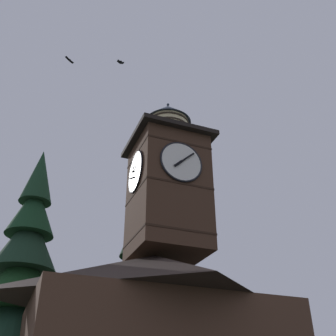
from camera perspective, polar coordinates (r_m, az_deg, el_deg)
The scene contains 6 objects.
clock_tower at distance 21.69m, azimuth -0.03°, elevation -1.78°, with size 4.19×4.19×9.26m.
pine_tree_behind at distance 24.35m, azimuth -4.16°, elevation -18.56°, with size 4.94×4.94×15.29m.
pine_tree_aside at distance 23.55m, azimuth -20.04°, elevation -16.71°, with size 5.94×5.94×15.47m.
moon at distance 67.20m, azimuth -4.64°, elevation -17.24°, with size 1.92×1.92×1.92m.
flying_bird_high at distance 28.85m, azimuth -6.56°, elevation 14.28°, with size 0.51×0.32×0.16m.
flying_bird_low at distance 26.85m, azimuth -13.43°, elevation 14.27°, with size 0.61×0.51×0.11m.
Camera 1 is at (5.81, 17.65, 1.67)m, focal length 44.25 mm.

